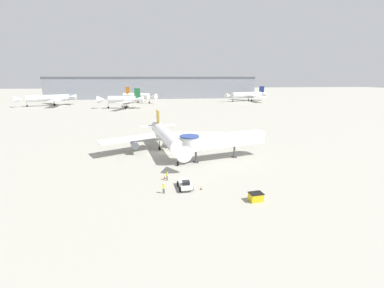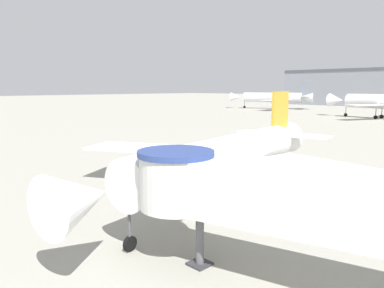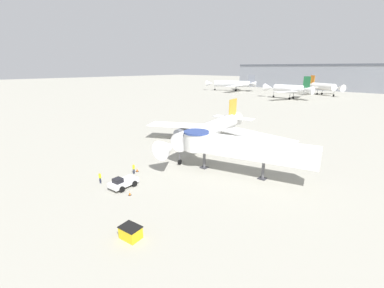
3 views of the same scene
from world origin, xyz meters
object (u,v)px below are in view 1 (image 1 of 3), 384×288
Objects in this scene: traffic_cone_apron_front at (201,188)px; background_jet_gray_tail at (50,98)px; background_jet_green_tail at (123,100)px; main_airplane at (166,136)px; background_jet_navy_tail at (248,95)px; pushback_tug_white at (185,184)px; ground_crew_marshaller at (164,188)px; service_container_yellow at (256,197)px; ground_crew_wing_walker at (167,175)px; jet_bridge at (218,141)px; background_jet_orange_tail at (138,96)px; traffic_cone_near_nose at (165,177)px.

background_jet_gray_tail reaches higher than traffic_cone_apron_front.
background_jet_green_tail reaches higher than background_jet_gray_tail.
background_jet_green_tail is at bearing 93.13° from main_airplane.
background_jet_navy_tail reaches higher than main_airplane.
ground_crew_marshaller is (-3.57, -1.39, 0.22)m from pushback_tug_white.
background_jet_navy_tail is (55.63, 161.13, 4.17)m from service_container_yellow.
background_jet_gray_tail is (-70.95, 117.01, 1.10)m from main_airplane.
main_airplane is 18.90m from ground_crew_wing_walker.
ground_crew_marshaller reaches higher than pushback_tug_white.
ground_crew_wing_walker reaches higher than traffic_cone_apron_front.
traffic_cone_apron_front is 0.02× the size of background_jet_green_tail.
ground_crew_marshaller is at bearing -142.72° from jet_bridge.
traffic_cone_apron_front is at bearing -41.62° from background_jet_navy_tail.
pushback_tug_white is at bearing 58.48° from ground_crew_wing_walker.
background_jet_orange_tail reaches higher than background_jet_gray_tail.
traffic_cone_near_nose is at bearing -155.85° from jet_bridge.
service_container_yellow is 128.33m from background_jet_green_tail.
background_jet_navy_tail is at bearing 70.95° from service_container_yellow.
pushback_tug_white is at bearing 149.83° from service_container_yellow.
background_jet_navy_tail is at bearing -120.92° from ground_crew_marshaller.
background_jet_green_tail is (-22.05, 95.30, 1.34)m from main_airplane.
background_jet_orange_tail is 0.83× the size of background_jet_green_tail.
pushback_tug_white is 2.71m from traffic_cone_apron_front.
background_jet_gray_tail is at bearing 119.76° from service_container_yellow.
main_airplane is 1.06× the size of background_jet_green_tail.
background_jet_navy_tail is (67.78, 132.82, 1.02)m from main_airplane.
background_jet_gray_tail is 1.43× the size of background_jet_orange_tail.
ground_crew_marshaller is (-6.13, -0.67, 0.69)m from traffic_cone_apron_front.
traffic_cone_apron_front is 7.09m from ground_crew_wing_walker.
traffic_cone_near_nose is 0.41× the size of ground_crew_wing_walker.
jet_bridge is 108.60m from background_jet_green_tail.
ground_crew_marshaller is at bearing -173.77° from traffic_cone_apron_front.
ground_crew_marshaller is at bearing -103.16° from main_airplane.
background_jet_navy_tail reaches higher than traffic_cone_near_nose.
background_jet_gray_tail is at bearing 132.76° from background_jet_orange_tail.
traffic_cone_apron_front is at bearing -88.31° from main_airplane.
jet_bridge is 139.48m from background_jet_orange_tail.
traffic_cone_near_nose is 0.02× the size of background_jet_gray_tail.
background_jet_green_tail reaches higher than jet_bridge.
traffic_cone_near_nose is 0.03× the size of background_jet_orange_tail.
traffic_cone_apron_front is (2.56, -0.72, -0.47)m from pushback_tug_white.
jet_bridge reaches higher than pushback_tug_white.
main_airplane is 22.83m from pushback_tug_white.
main_airplane is 97.83m from background_jet_green_tail.
pushback_tug_white is at bearing 164.23° from traffic_cone_apron_front.
background_jet_navy_tail is (89.83, 37.52, -0.32)m from background_jet_green_tail.
background_jet_navy_tail reaches higher than traffic_cone_apron_front.
pushback_tug_white is 168.67m from background_jet_navy_tail.
background_jet_orange_tail is (-13.97, 152.74, 3.93)m from ground_crew_marshaller.
service_container_yellow is at bearing -76.66° from main_airplane.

